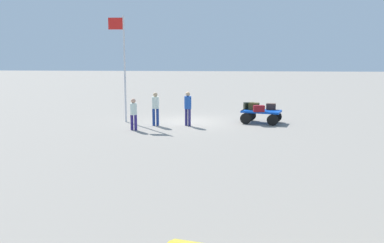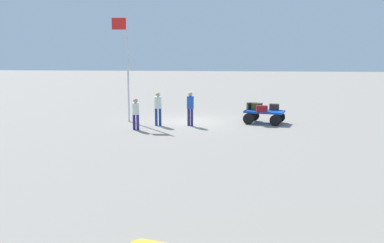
{
  "view_description": "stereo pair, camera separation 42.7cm",
  "coord_description": "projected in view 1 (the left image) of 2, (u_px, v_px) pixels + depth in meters",
  "views": [
    {
      "loc": [
        -1.69,
        22.25,
        3.73
      ],
      "look_at": [
        -0.55,
        6.0,
        1.01
      ],
      "focal_mm": 39.07,
      "sensor_mm": 36.0,
      "label": 1
    },
    {
      "loc": [
        -2.11,
        22.21,
        3.73
      ],
      "look_at": [
        -0.55,
        6.0,
        1.01
      ],
      "focal_mm": 39.07,
      "sensor_mm": 36.0,
      "label": 2
    }
  ],
  "objects": [
    {
      "name": "worker_lead",
      "position": [
        155.0,
        106.0,
        21.19
      ],
      "size": [
        0.37,
        0.37,
        1.71
      ],
      "color": "navy",
      "rests_on": "ground"
    },
    {
      "name": "worker_trailing",
      "position": [
        188.0,
        106.0,
        21.16
      ],
      "size": [
        0.49,
        0.49,
        1.75
      ],
      "color": "navy",
      "rests_on": "ground"
    },
    {
      "name": "suitcase_maroon",
      "position": [
        249.0,
        106.0,
        22.52
      ],
      "size": [
        0.63,
        0.47,
        0.36
      ],
      "color": "black",
      "rests_on": "luggage_cart"
    },
    {
      "name": "flagpole",
      "position": [
        123.0,
        61.0,
        22.02
      ],
      "size": [
        0.86,
        0.1,
        5.59
      ],
      "color": "silver",
      "rests_on": "ground"
    },
    {
      "name": "suitcase_olive",
      "position": [
        254.0,
        106.0,
        22.22
      ],
      "size": [
        0.6,
        0.53,
        0.38
      ],
      "color": "#3E3917",
      "rests_on": "luggage_cart"
    },
    {
      "name": "worker_supervisor",
      "position": [
        134.0,
        112.0,
        20.01
      ],
      "size": [
        0.39,
        0.39,
        1.54
      ],
      "color": "navy",
      "rests_on": "ground"
    },
    {
      "name": "ground_plane",
      "position": [
        190.0,
        122.0,
        22.62
      ],
      "size": [
        120.0,
        120.0,
        0.0
      ],
      "primitive_type": "plane",
      "color": "gray"
    },
    {
      "name": "suitcase_grey",
      "position": [
        259.0,
        109.0,
        21.55
      ],
      "size": [
        0.59,
        0.38,
        0.33
      ],
      "color": "maroon",
      "rests_on": "luggage_cart"
    },
    {
      "name": "suitcase_dark",
      "position": [
        271.0,
        107.0,
        22.34
      ],
      "size": [
        0.55,
        0.41,
        0.32
      ],
      "color": "#3F2C24",
      "rests_on": "luggage_cart"
    },
    {
      "name": "luggage_cart",
      "position": [
        261.0,
        114.0,
        22.11
      ],
      "size": [
        2.27,
        1.83,
        0.68
      ],
      "color": "#0B43BD",
      "rests_on": "ground"
    }
  ]
}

